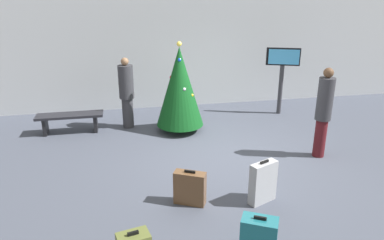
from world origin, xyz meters
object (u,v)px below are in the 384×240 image
object	(u,v)px
holiday_tree	(180,87)
flight_info_kiosk	(282,68)
traveller_0	(127,92)
suitcase_1	(190,188)
suitcase_0	(263,182)
suitcase_2	(259,237)
traveller_1	(324,111)
waiting_bench	(70,119)

from	to	relation	value
holiday_tree	flight_info_kiosk	bearing A→B (deg)	14.59
traveller_0	suitcase_1	world-z (taller)	traveller_0
flight_info_kiosk	suitcase_0	xyz separation A→B (m)	(-2.17, -4.25, -0.95)
traveller_0	holiday_tree	bearing A→B (deg)	-21.56
suitcase_2	traveller_1	bearing A→B (deg)	48.35
holiday_tree	traveller_0	xyz separation A→B (m)	(-1.27, 0.50, -0.19)
suitcase_2	suitcase_0	bearing A→B (deg)	66.38
waiting_bench	traveller_1	xyz separation A→B (m)	(5.32, -2.40, 0.65)
holiday_tree	suitcase_0	bearing A→B (deg)	-76.76
suitcase_1	flight_info_kiosk	bearing A→B (deg)	50.41
flight_info_kiosk	traveller_0	distance (m)	4.28
holiday_tree	suitcase_0	size ratio (longest dim) A/B	2.93
holiday_tree	waiting_bench	xyz separation A→B (m)	(-2.67, 0.38, -0.77)
flight_info_kiosk	suitcase_1	world-z (taller)	flight_info_kiosk
waiting_bench	suitcase_2	xyz separation A→B (m)	(2.96, -5.06, -0.08)
holiday_tree	suitcase_2	distance (m)	4.77
holiday_tree	suitcase_1	bearing A→B (deg)	-96.51
suitcase_0	suitcase_2	distance (m)	1.33
flight_info_kiosk	traveller_1	distance (m)	2.84
traveller_1	suitcase_1	distance (m)	3.36
waiting_bench	suitcase_1	distance (m)	4.32
suitcase_1	holiday_tree	bearing A→B (deg)	83.49
flight_info_kiosk	suitcase_0	distance (m)	4.86
traveller_0	suitcase_2	xyz separation A→B (m)	(1.55, -5.19, -0.66)
suitcase_0	traveller_1	bearing A→B (deg)	38.22
suitcase_0	traveller_0	bearing A→B (deg)	117.68
holiday_tree	waiting_bench	distance (m)	2.81
holiday_tree	traveller_1	world-z (taller)	holiday_tree
suitcase_0	waiting_bench	bearing A→B (deg)	132.20
waiting_bench	suitcase_0	distance (m)	5.19
suitcase_1	traveller_0	bearing A→B (deg)	103.25
suitcase_0	holiday_tree	bearing A→B (deg)	103.24
holiday_tree	suitcase_2	world-z (taller)	holiday_tree
waiting_bench	suitcase_0	bearing A→B (deg)	-47.80
flight_info_kiosk	waiting_bench	xyz separation A→B (m)	(-5.66, -0.40, -0.94)
traveller_0	suitcase_2	size ratio (longest dim) A/B	3.00
traveller_0	suitcase_0	world-z (taller)	traveller_0
traveller_0	traveller_1	world-z (taller)	traveller_1
flight_info_kiosk	suitcase_0	world-z (taller)	flight_info_kiosk
flight_info_kiosk	suitcase_0	size ratio (longest dim) A/B	2.46
holiday_tree	traveller_1	bearing A→B (deg)	-37.36
waiting_bench	traveller_0	distance (m)	1.53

